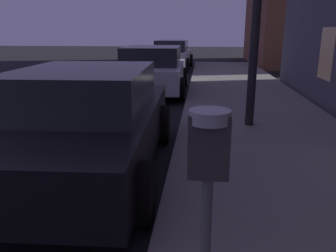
# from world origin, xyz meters

# --- Properties ---
(parking_meter) EXTENTS (0.19, 0.19, 1.42)m
(parking_meter) POSITION_xyz_m (4.45, -0.38, 1.22)
(parking_meter) COLOR #59595B
(parking_meter) RESTS_ON sidewalk
(car_black) EXTENTS (2.22, 4.24, 1.43)m
(car_black) POSITION_xyz_m (2.85, 2.47, 0.71)
(car_black) COLOR black
(car_black) RESTS_ON ground
(car_silver) EXTENTS (2.19, 4.14, 1.43)m
(car_silver) POSITION_xyz_m (2.85, 8.69, 0.72)
(car_silver) COLOR #B7B7BF
(car_silver) RESTS_ON ground
(car_white) EXTENTS (2.04, 4.21, 1.43)m
(car_white) POSITION_xyz_m (2.85, 15.53, 0.70)
(car_white) COLOR silver
(car_white) RESTS_ON ground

